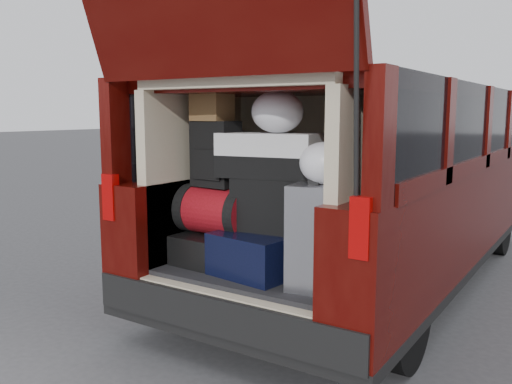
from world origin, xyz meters
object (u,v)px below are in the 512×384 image
black_soft_case (272,204)px  twotone_duffel (270,155)px  red_duffel (216,211)px  backpack (216,154)px  silver_roller (317,235)px  black_hardshell (212,247)px  navy_hardshell (266,251)px

black_soft_case → twotone_duffel: twotone_duffel is taller
black_soft_case → twotone_duffel: (-0.04, 0.02, 0.31)m
red_duffel → backpack: bearing=120.4°
silver_roller → backpack: 0.92m
silver_roller → red_duffel: silver_roller is taller
twotone_duffel → black_soft_case: bearing=-40.0°
red_duffel → black_soft_case: (0.41, 0.05, 0.07)m
red_duffel → twotone_duffel: twotone_duffel is taller
silver_roller → twotone_duffel: bearing=153.7°
silver_roller → black_hardshell: bearing=166.9°
twotone_duffel → red_duffel: bearing=-177.9°
navy_hardshell → black_hardshell: bearing=-171.3°
black_hardshell → red_duffel: red_duffel is taller
backpack → twotone_duffel: backpack is taller
black_hardshell → red_duffel: bearing=-9.0°
black_hardshell → silver_roller: size_ratio=0.82×
navy_hardshell → red_duffel: 0.45m
black_hardshell → twotone_duffel: bearing=11.4°
black_hardshell → twotone_duffel: twotone_duffel is taller
navy_hardshell → backpack: size_ratio=1.39×
navy_hardshell → silver_roller: size_ratio=1.00×
black_hardshell → backpack: backpack is taller
black_hardshell → red_duffel: 0.26m
black_hardshell → twotone_duffel: 0.77m
black_hardshell → silver_roller: 0.87m
backpack → twotone_duffel: 0.39m
black_hardshell → backpack: (0.03, 0.01, 0.64)m
navy_hardshell → twotone_duffel: 0.61m
navy_hardshell → red_duffel: red_duffel is taller
silver_roller → twotone_duffel: twotone_duffel is taller
black_soft_case → backpack: (-0.42, -0.03, 0.30)m
backpack → navy_hardshell: bearing=3.4°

